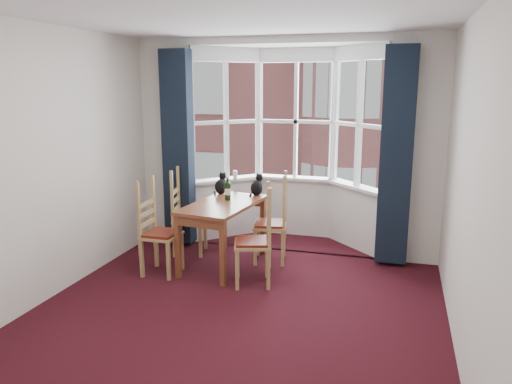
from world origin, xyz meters
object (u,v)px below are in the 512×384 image
at_px(dining_table, 223,212).
at_px(chair_right_near, 261,243).
at_px(wine_bottle, 228,190).
at_px(chair_left_near, 154,234).
at_px(cat_left, 221,185).
at_px(chair_left_far, 183,218).
at_px(cat_right, 257,187).
at_px(candle_tall, 235,175).
at_px(chair_right_far, 277,225).

distance_m(dining_table, chair_right_near, 0.77).
bearing_deg(dining_table, wine_bottle, 88.58).
xyz_separation_m(chair_left_near, chair_right_near, (1.30, 0.03, 0.00)).
relative_size(chair_left_near, cat_left, 3.15).
distance_m(cat_left, wine_bottle, 0.39).
bearing_deg(chair_left_far, wine_bottle, -9.46).
bearing_deg(cat_left, chair_left_far, -154.35).
height_order(chair_left_near, wine_bottle, wine_bottle).
distance_m(chair_left_near, cat_right, 1.47).
height_order(dining_table, chair_left_near, chair_left_near).
height_order(chair_right_near, cat_left, cat_left).
height_order(dining_table, candle_tall, candle_tall).
height_order(cat_left, cat_right, cat_right).
relative_size(dining_table, wine_bottle, 4.61).
xyz_separation_m(dining_table, cat_right, (0.27, 0.55, 0.23)).
relative_size(chair_right_far, cat_left, 3.15).
distance_m(chair_right_near, cat_right, 1.12).
bearing_deg(cat_left, cat_right, 5.26).
bearing_deg(chair_right_near, chair_left_near, -178.84).
xyz_separation_m(chair_left_far, cat_left, (0.46, 0.22, 0.43)).
bearing_deg(wine_bottle, chair_left_near, -137.75).
bearing_deg(chair_right_near, chair_right_far, 89.44).
distance_m(chair_left_near, chair_right_near, 1.30).
distance_m(chair_left_near, candle_tall, 1.73).
bearing_deg(dining_table, chair_left_far, 157.15).
bearing_deg(cat_right, dining_table, -116.64).
distance_m(chair_right_near, cat_left, 1.31).
relative_size(cat_right, wine_bottle, 1.01).
height_order(dining_table, chair_right_far, chair_right_far).
relative_size(chair_right_far, cat_right, 3.12).
xyz_separation_m(cat_right, wine_bottle, (-0.27, -0.38, 0.02)).
bearing_deg(chair_right_near, wine_bottle, 134.47).
height_order(chair_left_near, cat_right, cat_right).
bearing_deg(chair_right_far, chair_left_near, -149.28).
relative_size(dining_table, chair_left_near, 1.46).
bearing_deg(cat_right, chair_left_near, -133.74).
distance_m(dining_table, chair_left_far, 0.75).
xyz_separation_m(dining_table, candle_tall, (-0.22, 1.13, 0.26)).
xyz_separation_m(dining_table, chair_left_far, (-0.67, 0.28, -0.20)).
bearing_deg(chair_right_far, dining_table, -153.09).
distance_m(chair_right_far, wine_bottle, 0.76).
distance_m(dining_table, wine_bottle, 0.29).
height_order(chair_left_far, cat_right, cat_right).
relative_size(dining_table, candle_tall, 10.89).
distance_m(dining_table, chair_left_near, 0.86).
xyz_separation_m(chair_right_far, candle_tall, (-0.83, 0.82, 0.46)).
bearing_deg(cat_left, chair_right_far, -13.42).
xyz_separation_m(dining_table, chair_right_near, (0.60, -0.44, -0.20)).
height_order(chair_left_near, chair_right_far, same).
relative_size(cat_left, wine_bottle, 1.00).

